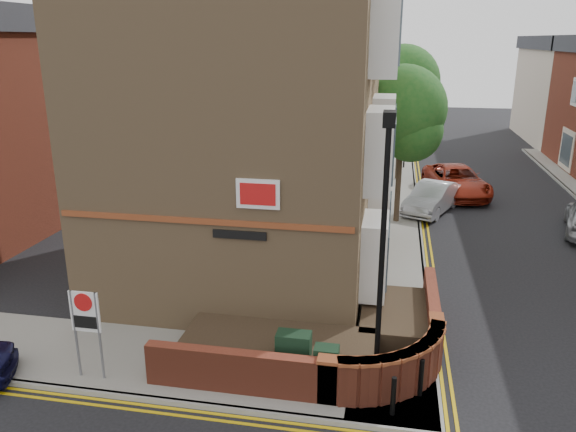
# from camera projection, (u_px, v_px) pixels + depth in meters

# --- Properties ---
(ground) EXTENTS (120.00, 120.00, 0.00)m
(ground) POSITION_uv_depth(u_px,v_px,m) (297.00, 419.00, 11.97)
(ground) COLOR black
(ground) RESTS_ON ground
(pavement_corner) EXTENTS (13.00, 3.00, 0.12)m
(pavement_corner) POSITION_uv_depth(u_px,v_px,m) (169.00, 362.00, 13.98)
(pavement_corner) COLOR gray
(pavement_corner) RESTS_ON ground
(pavement_main) EXTENTS (2.00, 32.00, 0.12)m
(pavement_main) POSITION_uv_depth(u_px,v_px,m) (396.00, 209.00, 26.58)
(pavement_main) COLOR gray
(pavement_main) RESTS_ON ground
(kerb_side) EXTENTS (13.00, 0.15, 0.12)m
(kerb_side) POSITION_uv_depth(u_px,v_px,m) (143.00, 398.00, 12.57)
(kerb_side) COLOR gray
(kerb_side) RESTS_ON ground
(kerb_main_near) EXTENTS (0.15, 32.00, 0.12)m
(kerb_main_near) POSITION_uv_depth(u_px,v_px,m) (418.00, 210.00, 26.41)
(kerb_main_near) COLOR gray
(kerb_main_near) RESTS_ON ground
(yellow_lines_side) EXTENTS (13.00, 0.28, 0.01)m
(yellow_lines_side) POSITION_uv_depth(u_px,v_px,m) (138.00, 407.00, 12.36)
(yellow_lines_side) COLOR gold
(yellow_lines_side) RESTS_ON ground
(yellow_lines_main) EXTENTS (0.28, 32.00, 0.01)m
(yellow_lines_main) POSITION_uv_depth(u_px,v_px,m) (423.00, 212.00, 26.38)
(yellow_lines_main) COLOR gold
(yellow_lines_main) RESTS_ON ground
(corner_building) EXTENTS (8.95, 10.40, 13.60)m
(corner_building) POSITION_uv_depth(u_px,v_px,m) (253.00, 89.00, 18.09)
(corner_building) COLOR #95744F
(corner_building) RESTS_ON ground
(garden_wall) EXTENTS (6.80, 6.00, 1.20)m
(garden_wall) POSITION_uv_depth(u_px,v_px,m) (313.00, 357.00, 14.31)
(garden_wall) COLOR brown
(garden_wall) RESTS_ON ground
(lamppost) EXTENTS (0.25, 0.50, 6.30)m
(lamppost) POSITION_uv_depth(u_px,v_px,m) (382.00, 258.00, 11.80)
(lamppost) COLOR black
(lamppost) RESTS_ON pavement_corner
(utility_cabinet_large) EXTENTS (0.80, 0.45, 1.20)m
(utility_cabinet_large) POSITION_uv_depth(u_px,v_px,m) (294.00, 356.00, 13.02)
(utility_cabinet_large) COLOR black
(utility_cabinet_large) RESTS_ON pavement_corner
(utility_cabinet_small) EXTENTS (0.55, 0.40, 1.10)m
(utility_cabinet_small) POSITION_uv_depth(u_px,v_px,m) (326.00, 369.00, 12.62)
(utility_cabinet_small) COLOR black
(utility_cabinet_small) RESTS_ON pavement_corner
(bollard_near) EXTENTS (0.11, 0.11, 0.90)m
(bollard_near) POSITION_uv_depth(u_px,v_px,m) (393.00, 396.00, 11.82)
(bollard_near) COLOR black
(bollard_near) RESTS_ON pavement_corner
(bollard_far) EXTENTS (0.11, 0.11, 0.90)m
(bollard_far) POSITION_uv_depth(u_px,v_px,m) (421.00, 378.00, 12.46)
(bollard_far) COLOR black
(bollard_far) RESTS_ON pavement_corner
(zone_sign) EXTENTS (0.72, 0.07, 2.20)m
(zone_sign) POSITION_uv_depth(u_px,v_px,m) (86.00, 319.00, 12.83)
(zone_sign) COLOR slate
(zone_sign) RESTS_ON pavement_corner
(far_terrace_cream) EXTENTS (5.40, 12.40, 8.00)m
(far_terrace_cream) POSITION_uv_depth(u_px,v_px,m) (563.00, 89.00, 43.77)
(far_terrace_cream) COLOR beige
(far_terrace_cream) RESTS_ON ground
(tree_near) EXTENTS (3.64, 3.65, 6.70)m
(tree_near) POSITION_uv_depth(u_px,v_px,m) (402.00, 116.00, 23.35)
(tree_near) COLOR #382B1E
(tree_near) RESTS_ON pavement_main
(tree_mid) EXTENTS (4.03, 4.03, 7.42)m
(tree_mid) POSITION_uv_depth(u_px,v_px,m) (402.00, 88.00, 30.70)
(tree_mid) COLOR #382B1E
(tree_mid) RESTS_ON pavement_main
(tree_far) EXTENTS (3.81, 3.81, 7.00)m
(tree_far) POSITION_uv_depth(u_px,v_px,m) (401.00, 83.00, 38.28)
(tree_far) COLOR #382B1E
(tree_far) RESTS_ON pavement_main
(traffic_light_assembly) EXTENTS (0.20, 0.16, 4.20)m
(traffic_light_assembly) POSITION_uv_depth(u_px,v_px,m) (406.00, 125.00, 34.12)
(traffic_light_assembly) COLOR black
(traffic_light_assembly) RESTS_ON pavement_main
(silver_car_near) EXTENTS (2.95, 4.47, 1.39)m
(silver_car_near) POSITION_uv_depth(u_px,v_px,m) (432.00, 198.00, 26.07)
(silver_car_near) COLOR #A6A9AE
(silver_car_near) RESTS_ON ground
(red_car_main) EXTENTS (3.51, 5.83, 1.52)m
(red_car_main) POSITION_uv_depth(u_px,v_px,m) (456.00, 181.00, 28.97)
(red_car_main) COLOR maroon
(red_car_main) RESTS_ON ground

